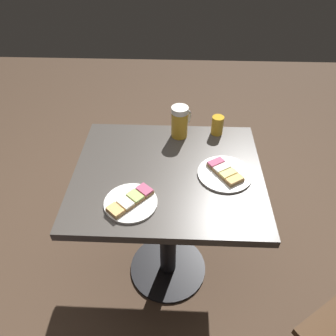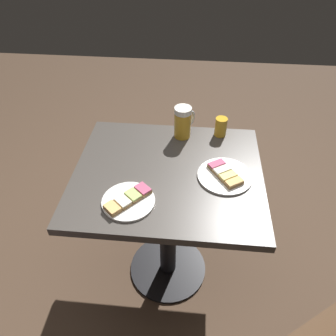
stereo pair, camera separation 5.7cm
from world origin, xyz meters
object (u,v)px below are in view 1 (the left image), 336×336
at_px(plate_near, 225,173).
at_px(beer_glass_small, 217,125).
at_px(plate_far, 131,202).
at_px(beer_mug, 180,122).

xyz_separation_m(plate_near, beer_glass_small, (0.01, -0.31, 0.04)).
distance_m(plate_near, plate_far, 0.43).
bearing_deg(plate_far, beer_glass_small, -126.99).
xyz_separation_m(plate_near, beer_mug, (0.20, -0.28, 0.07)).
height_order(beer_mug, beer_glass_small, beer_mug).
bearing_deg(plate_far, plate_near, -154.41).
bearing_deg(beer_mug, plate_far, 68.30).
bearing_deg(plate_near, beer_glass_small, -87.56).
height_order(plate_near, plate_far, same).
bearing_deg(plate_near, plate_far, 25.59).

